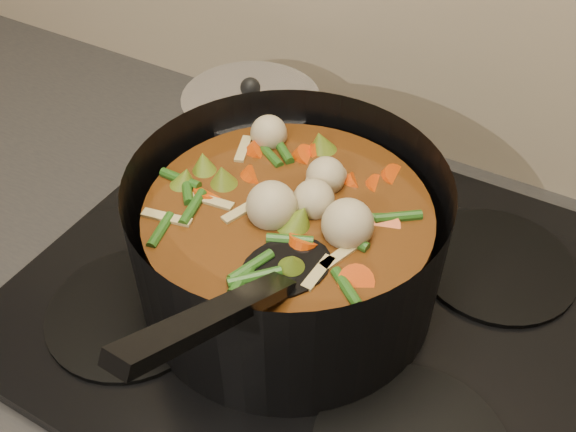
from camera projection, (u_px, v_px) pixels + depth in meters
The scene contains 3 objects.
stovetop at pixel (320, 293), 0.72m from camera, with size 0.62×0.54×0.03m.
stockpot at pixel (288, 243), 0.66m from camera, with size 0.38×0.46×0.23m.
saucepan at pixel (252, 134), 0.82m from camera, with size 0.17×0.17×0.14m.
Camera 1 is at (0.20, 1.51, 1.48)m, focal length 40.00 mm.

